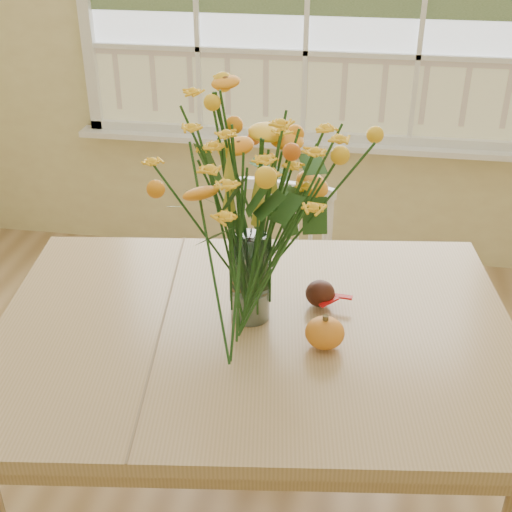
# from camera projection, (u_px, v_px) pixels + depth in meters

# --- Properties ---
(wall_back) EXTENTS (4.00, 0.02, 2.70)m
(wall_back) POSITION_uv_depth(u_px,v_px,m) (308.00, 9.00, 3.33)
(wall_back) COLOR beige
(wall_back) RESTS_ON floor
(dining_table) EXTENTS (1.62, 1.25, 0.80)m
(dining_table) POSITION_uv_depth(u_px,v_px,m) (255.00, 352.00, 2.00)
(dining_table) COLOR tan
(dining_table) RESTS_ON floor
(windsor_chair) EXTENTS (0.45, 0.44, 0.88)m
(windsor_chair) POSITION_uv_depth(u_px,v_px,m) (277.00, 282.00, 2.75)
(windsor_chair) COLOR white
(windsor_chair) RESTS_ON floor
(flower_vase) EXTENTS (0.54, 0.54, 0.64)m
(flower_vase) POSITION_uv_depth(u_px,v_px,m) (249.00, 196.00, 1.81)
(flower_vase) COLOR white
(flower_vase) RESTS_ON dining_table
(pumpkin) EXTENTS (0.11, 0.11, 0.08)m
(pumpkin) POSITION_uv_depth(u_px,v_px,m) (325.00, 334.00, 1.85)
(pumpkin) COLOR orange
(pumpkin) RESTS_ON dining_table
(turkey_figurine) EXTENTS (0.09, 0.08, 0.10)m
(turkey_figurine) POSITION_uv_depth(u_px,v_px,m) (252.00, 302.00, 1.99)
(turkey_figurine) COLOR #CCB78C
(turkey_figurine) RESTS_ON dining_table
(dark_gourd) EXTENTS (0.13, 0.09, 0.08)m
(dark_gourd) POSITION_uv_depth(u_px,v_px,m) (320.00, 295.00, 2.03)
(dark_gourd) COLOR #38160F
(dark_gourd) RESTS_ON dining_table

